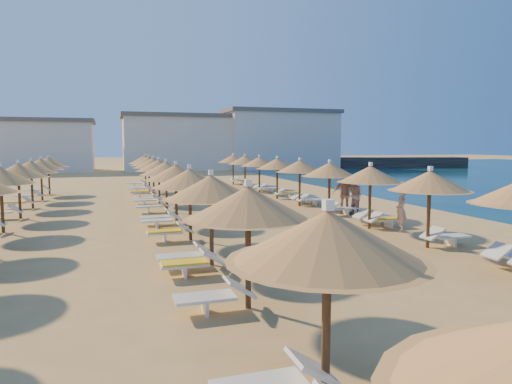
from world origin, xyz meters
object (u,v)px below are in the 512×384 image
object	(u,v)px
parasol_row_west	(176,173)
parasol_row_east	(330,171)
jetty	(363,163)
beachgoer_b	(354,196)
beachgoer_c	(344,194)
beachgoer_a	(401,210)

from	to	relation	value
parasol_row_west	parasol_row_east	bearing A→B (deg)	0.00
jetty	parasol_row_west	distance (m)	50.25
jetty	parasol_row_west	world-z (taller)	parasol_row_west
jetty	beachgoer_b	bearing A→B (deg)	-110.88
parasol_row_west	beachgoer_c	distance (m)	8.27
jetty	parasol_row_west	bearing A→B (deg)	-119.18
jetty	beachgoer_a	world-z (taller)	beachgoer_a
beachgoer_a	parasol_row_west	bearing A→B (deg)	-99.55
parasol_row_west	beachgoer_b	distance (m)	8.49
beachgoer_b	parasol_row_west	bearing A→B (deg)	-101.67
jetty	beachgoer_a	distance (m)	49.33
beachgoer_b	beachgoer_c	xyz separation A→B (m)	(-0.23, 0.55, 0.04)
jetty	beachgoer_a	bearing A→B (deg)	-108.71
parasol_row_east	beachgoer_a	size ratio (longest dim) A/B	22.43
jetty	beachgoer_a	xyz separation A→B (m)	(-24.07, -43.06, 0.09)
parasol_row_east	beachgoer_a	distance (m)	4.65
beachgoer_c	parasol_row_east	bearing A→B (deg)	-135.74
jetty	beachgoer_b	xyz separation A→B (m)	(-23.66, -38.80, 0.17)
beachgoer_b	parasol_row_east	bearing A→B (deg)	-106.84
beachgoer_c	beachgoer_b	bearing A→B (deg)	-44.86
beachgoer_c	beachgoer_a	bearing A→B (deg)	-69.90
parasol_row_east	beachgoer_a	world-z (taller)	parasol_row_east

